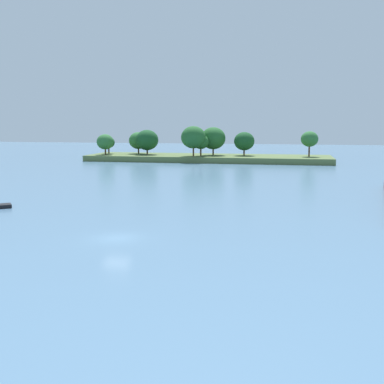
% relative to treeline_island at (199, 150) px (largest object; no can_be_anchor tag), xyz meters
% --- Properties ---
extents(ground_plane, '(400.00, 400.00, 0.00)m').
position_rel_treeline_island_xyz_m(ground_plane, '(9.15, -90.36, -3.09)').
color(ground_plane, slate).
extents(treeline_island, '(68.36, 17.28, 9.84)m').
position_rel_treeline_island_xyz_m(treeline_island, '(0.00, 0.00, 0.00)').
color(treeline_island, '#566B3D').
rests_on(treeline_island, ground).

